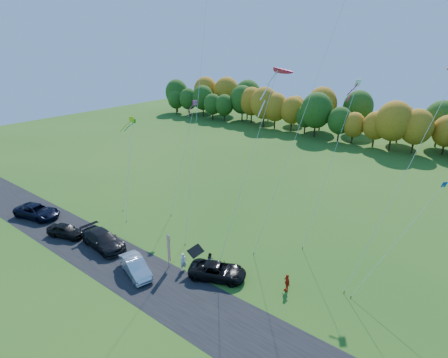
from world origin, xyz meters
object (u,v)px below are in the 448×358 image
Objects in this scene: black_suv at (218,271)px; person_east at (287,283)px; feather_flag at (169,248)px; silver_sedan at (135,267)px.

person_east reaches higher than black_suv.
black_suv is 5.07m from feather_flag.
silver_sedan is at bearing 98.91° from black_suv.
feather_flag is (1.88, 2.55, 1.49)m from silver_sedan.
person_east is at bearing -93.59° from black_suv.
silver_sedan is (-6.42, -4.19, 0.04)m from black_suv.
silver_sedan is 2.85× the size of person_east.
person_east is 0.44× the size of feather_flag.
feather_flag reaches higher than black_suv.
person_east is at bearing 20.32° from feather_flag.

